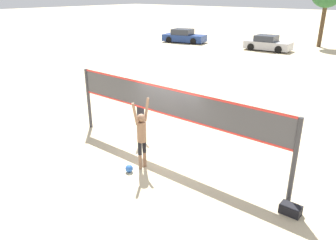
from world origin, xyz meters
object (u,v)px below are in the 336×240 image
(volleyball_net, at_px, (168,108))
(volleyball, at_px, (129,169))
(player_blocker, at_px, (140,110))
(parked_car_near, at_px, (267,44))
(player_spiker, at_px, (142,133))
(gear_bag, at_px, (291,209))
(parked_car_mid, at_px, (184,36))

(volleyball_net, relative_size, volleyball, 34.90)
(player_blocker, xyz_separation_m, parked_car_near, (-4.32, 21.49, -0.44))
(volleyball_net, height_order, player_spiker, volleyball_net)
(volleyball_net, xyz_separation_m, gear_bag, (4.26, -0.41, -1.59))
(volleyball, xyz_separation_m, gear_bag, (4.55, 1.12, 0.00))
(gear_bag, relative_size, parked_car_near, 0.12)
(volleyball_net, relative_size, parked_car_near, 1.93)
(player_blocker, bearing_deg, parked_car_near, -168.62)
(player_spiker, distance_m, parked_car_mid, 27.05)
(volleyball_net, xyz_separation_m, player_spiker, (-0.15, -1.07, -0.54))
(gear_bag, bearing_deg, parked_car_mid, 131.88)
(player_blocker, xyz_separation_m, gear_bag, (6.13, -1.08, -0.93))
(player_blocker, distance_m, gear_bag, 6.29)
(player_blocker, relative_size, parked_car_mid, 0.42)
(gear_bag, relative_size, parked_car_mid, 0.10)
(player_blocker, distance_m, parked_car_mid, 24.66)
(volleyball, height_order, parked_car_near, parked_car_near)
(volleyball, bearing_deg, volleyball_net, 79.44)
(volleyball_net, bearing_deg, player_blocker, 160.36)
(parked_car_mid, bearing_deg, parked_car_near, -8.14)
(parked_car_near, bearing_deg, volleyball_net, -78.36)
(player_spiker, relative_size, parked_car_near, 0.52)
(volleyball_net, relative_size, player_spiker, 3.70)
(player_blocker, relative_size, volleyball, 8.51)
(player_blocker, distance_m, parked_car_near, 21.92)
(player_spiker, height_order, player_blocker, player_spiker)
(volleyball_net, height_order, parked_car_mid, volleyball_net)
(player_blocker, bearing_deg, volleyball, 35.82)
(gear_bag, bearing_deg, player_spiker, -171.54)
(player_spiker, relative_size, gear_bag, 4.40)
(volleyball, xyz_separation_m, parked_car_near, (-5.91, 23.68, 0.50))
(player_blocker, bearing_deg, player_spiker, 44.65)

